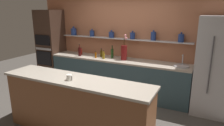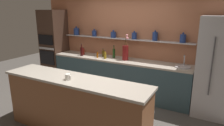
# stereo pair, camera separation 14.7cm
# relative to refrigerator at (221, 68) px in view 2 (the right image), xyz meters

# --- Properties ---
(ground_plane) EXTENTS (12.00, 12.00, 0.00)m
(ground_plane) POSITION_rel_refrigerator_xyz_m (-2.15, -1.20, -1.01)
(ground_plane) COLOR #4C4742
(back_wall_unit) EXTENTS (5.20, 0.28, 2.60)m
(back_wall_unit) POSITION_rel_refrigerator_xyz_m (-2.16, 0.40, 0.30)
(back_wall_unit) COLOR #A86647
(back_wall_unit) RESTS_ON ground_plane
(back_counter_unit) EXTENTS (3.63, 0.62, 0.92)m
(back_counter_unit) POSITION_rel_refrigerator_xyz_m (-2.28, 0.04, -0.55)
(back_counter_unit) COLOR #334C56
(back_counter_unit) RESTS_ON ground_plane
(island_counter) EXTENTS (2.69, 0.61, 1.02)m
(island_counter) POSITION_rel_refrigerator_xyz_m (-2.15, -1.88, -0.49)
(island_counter) COLOR brown
(island_counter) RESTS_ON ground_plane
(refrigerator) EXTENTS (0.90, 0.73, 2.01)m
(refrigerator) POSITION_rel_refrigerator_xyz_m (0.00, 0.00, 0.00)
(refrigerator) COLOR #B7B7BC
(refrigerator) RESTS_ON ground_plane
(oven_tower) EXTENTS (0.63, 0.64, 2.12)m
(oven_tower) POSITION_rel_refrigerator_xyz_m (-4.43, 0.04, 0.05)
(oven_tower) COLOR #3D281E
(oven_tower) RESTS_ON ground_plane
(flower_vase) EXTENTS (0.16, 0.15, 0.63)m
(flower_vase) POSITION_rel_refrigerator_xyz_m (-2.08, 0.03, 0.12)
(flower_vase) COLOR maroon
(flower_vase) RESTS_ON back_counter_unit
(sink_fixture) EXTENTS (0.33, 0.33, 0.25)m
(sink_fixture) POSITION_rel_refrigerator_xyz_m (-0.72, 0.05, -0.06)
(sink_fixture) COLOR #B7B7BC
(sink_fixture) RESTS_ON back_counter_unit
(bottle_sauce_0) EXTENTS (0.05, 0.05, 0.19)m
(bottle_sauce_0) POSITION_rel_refrigerator_xyz_m (-3.38, 0.07, -0.00)
(bottle_sauce_0) COLOR maroon
(bottle_sauce_0) RESTS_ON back_counter_unit
(bottle_oil_1) EXTENTS (0.06, 0.06, 0.22)m
(bottle_oil_1) POSITION_rel_refrigerator_xyz_m (-2.76, 0.09, -0.00)
(bottle_oil_1) COLOR #47380A
(bottle_oil_1) RESTS_ON back_counter_unit
(bottle_wine_2) EXTENTS (0.08, 0.08, 0.32)m
(bottle_wine_2) POSITION_rel_refrigerator_xyz_m (-3.31, -0.10, 0.03)
(bottle_wine_2) COLOR #380C0C
(bottle_wine_2) RESTS_ON back_counter_unit
(bottle_wine_3) EXTENTS (0.07, 0.07, 0.32)m
(bottle_wine_3) POSITION_rel_refrigerator_xyz_m (-2.44, 0.09, 0.04)
(bottle_wine_3) COLOR #193814
(bottle_wine_3) RESTS_ON back_counter_unit
(bottle_sauce_4) EXTENTS (0.05, 0.05, 0.18)m
(bottle_sauce_4) POSITION_rel_refrigerator_xyz_m (-2.82, -0.09, -0.01)
(bottle_sauce_4) COLOR #9E4C0A
(bottle_sauce_4) RESTS_ON back_counter_unit
(bottle_oil_5) EXTENTS (0.07, 0.07, 0.22)m
(bottle_oil_5) POSITION_rel_refrigerator_xyz_m (-2.60, -0.09, -0.00)
(bottle_oil_5) COLOR olive
(bottle_oil_5) RESTS_ON back_counter_unit
(coffee_mug) EXTENTS (0.11, 0.09, 0.10)m
(coffee_mug) POSITION_rel_refrigerator_xyz_m (-2.18, -1.98, 0.06)
(coffee_mug) COLOR silver
(coffee_mug) RESTS_ON island_counter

